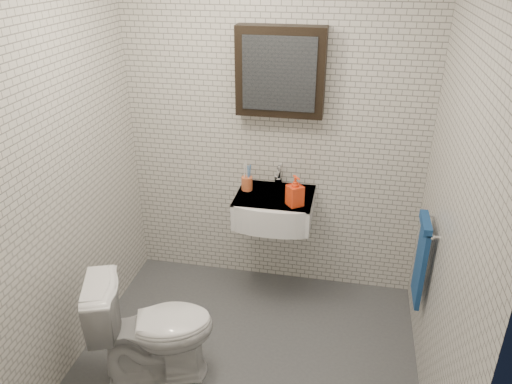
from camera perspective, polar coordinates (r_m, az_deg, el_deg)
ground at (r=3.46m, az=-1.15°, el=-18.71°), size 2.20×2.00×0.01m
room_shell at (r=2.65m, az=-1.44°, el=4.38°), size 2.22×2.02×2.51m
washbasin at (r=3.59m, az=2.03°, el=-1.98°), size 0.55×0.50×0.20m
faucet at (r=3.69m, az=2.57°, el=1.64°), size 0.06×0.20×0.15m
mirror_cabinet at (r=3.44m, az=2.82°, el=13.56°), size 0.60×0.15×0.60m
towel_rail at (r=3.28m, az=18.39°, el=-7.07°), size 0.09×0.30×0.58m
toothbrush_cup at (r=3.64m, az=-1.04°, el=1.08°), size 0.09×0.09×0.22m
soap_bottle at (r=3.41m, az=4.48°, el=0.14°), size 0.14×0.14×0.22m
toilet at (r=3.21m, az=-11.66°, el=-14.94°), size 0.82×0.63×0.74m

